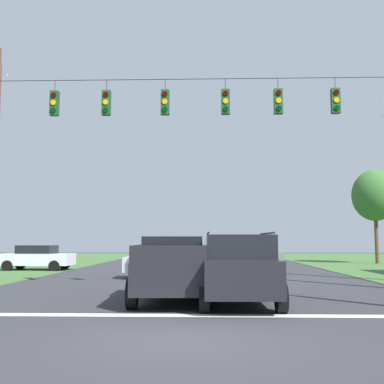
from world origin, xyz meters
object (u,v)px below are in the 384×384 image
(overhead_signal_span, at_px, (192,159))
(distant_car_crossing_white, at_px, (37,257))
(pickup_truck, at_px, (172,268))
(tree_roadside_right, at_px, (375,196))
(distant_car_oncoming, at_px, (169,262))
(distant_car_far_parked, at_px, (250,255))
(suv_black, at_px, (237,267))

(overhead_signal_span, height_order, distant_car_crossing_white, overhead_signal_span)
(overhead_signal_span, xyz_separation_m, pickup_truck, (-0.52, -2.59, -3.89))
(pickup_truck, xyz_separation_m, distant_car_crossing_white, (-9.24, 13.73, -0.18))
(tree_roadside_right, bearing_deg, distant_car_oncoming, -136.97)
(overhead_signal_span, distance_m, distant_car_oncoming, 7.03)
(distant_car_far_parked, bearing_deg, suv_black, -96.48)
(overhead_signal_span, distance_m, distant_car_far_parked, 15.89)
(pickup_truck, relative_size, suv_black, 1.13)
(pickup_truck, xyz_separation_m, distant_car_far_parked, (4.05, 17.54, -0.18))
(overhead_signal_span, relative_size, distant_car_far_parked, 4.05)
(distant_car_crossing_white, bearing_deg, overhead_signal_span, -48.78)
(suv_black, height_order, distant_car_oncoming, suv_black)
(distant_car_far_parked, bearing_deg, overhead_signal_span, -103.31)
(suv_black, distance_m, distant_car_oncoming, 9.51)
(suv_black, bearing_deg, pickup_truck, 154.41)
(distant_car_far_parked, bearing_deg, distant_car_oncoming, -117.10)
(overhead_signal_span, relative_size, distant_car_oncoming, 4.06)
(distant_car_oncoming, bearing_deg, distant_car_crossing_white, 146.90)
(suv_black, xyz_separation_m, tree_roadside_right, (12.38, 23.19, 4.25))
(distant_car_oncoming, xyz_separation_m, tree_roadside_right, (15.07, 14.06, 4.52))
(pickup_truck, bearing_deg, suv_black, -25.59)
(suv_black, bearing_deg, tree_roadside_right, 61.91)
(suv_black, distance_m, distant_car_far_parked, 18.60)
(pickup_truck, bearing_deg, overhead_signal_span, 78.70)
(pickup_truck, xyz_separation_m, distant_car_oncoming, (-0.73, 8.19, -0.18))
(distant_car_crossing_white, bearing_deg, pickup_truck, -56.06)
(suv_black, relative_size, distant_car_crossing_white, 1.11)
(overhead_signal_span, height_order, distant_car_oncoming, overhead_signal_span)
(overhead_signal_span, height_order, tree_roadside_right, overhead_signal_span)
(pickup_truck, xyz_separation_m, tree_roadside_right, (14.33, 22.25, 4.34))
(tree_roadside_right, bearing_deg, distant_car_crossing_white, -160.13)
(suv_black, bearing_deg, distant_car_crossing_white, 127.36)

